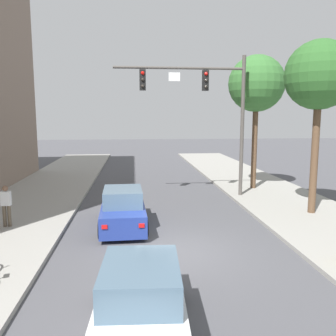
% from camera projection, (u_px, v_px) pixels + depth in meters
% --- Properties ---
extents(ground_plane, '(120.00, 120.00, 0.00)m').
position_uv_depth(ground_plane, '(173.00, 252.00, 11.54)').
color(ground_plane, '#4C4C51').
extents(traffic_signal_mast, '(6.97, 0.38, 7.50)m').
position_uv_depth(traffic_signal_mast, '(207.00, 99.00, 18.46)').
color(traffic_signal_mast, '#514C47').
rests_on(traffic_signal_mast, sidewalk_right).
extents(car_lead_blue, '(1.93, 4.28, 1.60)m').
position_uv_depth(car_lead_blue, '(123.00, 209.00, 14.10)').
color(car_lead_blue, navy).
rests_on(car_lead_blue, ground).
extents(car_following_white, '(2.00, 4.32, 1.60)m').
position_uv_depth(car_following_white, '(141.00, 303.00, 6.99)').
color(car_following_white, silver).
rests_on(car_following_white, ground).
extents(pedestrian_sidewalk_left_walker, '(0.36, 0.22, 1.64)m').
position_uv_depth(pedestrian_sidewalk_left_walker, '(6.00, 204.00, 13.63)').
color(pedestrian_sidewalk_left_walker, brown).
rests_on(pedestrian_sidewalk_left_walker, sidewalk_left).
extents(street_tree_nearest, '(2.97, 2.97, 7.55)m').
position_uv_depth(street_tree_nearest, '(319.00, 77.00, 14.94)').
color(street_tree_nearest, brown).
rests_on(street_tree_nearest, sidewalk_right).
extents(street_tree_second, '(3.29, 3.29, 7.87)m').
position_uv_depth(street_tree_second, '(257.00, 84.00, 20.42)').
color(street_tree_second, brown).
rests_on(street_tree_second, sidewalk_right).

